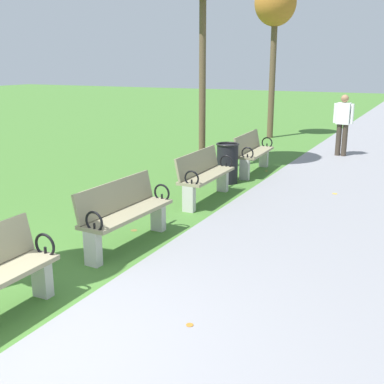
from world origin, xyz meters
TOP-DOWN VIEW (x-y plane):
  - ground_plane at (0.00, 0.00)m, footprint 80.00×80.00m
  - park_bench_2 at (-0.50, 2.45)m, footprint 0.53×1.62m
  - park_bench_3 at (-0.50, 4.98)m, footprint 0.49×1.61m
  - park_bench_4 at (-0.50, 7.55)m, footprint 0.54×1.62m
  - tree_3 at (-1.81, 12.87)m, footprint 1.32×1.32m
  - pedestrian_walking at (0.94, 10.51)m, footprint 0.53×0.24m
  - trash_bin at (-0.65, 6.40)m, footprint 0.48×0.48m
  - scattered_leaves at (-0.27, 5.78)m, footprint 5.62×10.79m

SIDE VIEW (x-z plane):
  - ground_plane at x=0.00m, z-range 0.00..0.00m
  - scattered_leaves at x=-0.27m, z-range 0.00..0.02m
  - trash_bin at x=-0.65m, z-range 0.00..0.84m
  - park_bench_2 at x=-0.50m, z-range 0.04..0.93m
  - park_bench_3 at x=-0.50m, z-range 0.04..0.93m
  - park_bench_4 at x=-0.50m, z-range 0.04..0.93m
  - pedestrian_walking at x=0.94m, z-range 0.12..1.74m
  - tree_3 at x=-1.81m, z-range 1.64..6.65m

